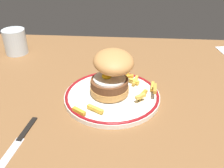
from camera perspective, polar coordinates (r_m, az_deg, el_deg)
name	(u,v)px	position (r cm, az deg, el deg)	size (l,w,h in cm)	color
ground_plane	(107,104)	(69.83, -1.17, -4.49)	(117.42, 91.47, 4.00)	brown
dinner_plate	(112,96)	(67.91, 0.00, -2.72)	(25.29, 25.29, 1.60)	white
burger	(112,73)	(65.61, -0.07, 2.56)	(13.88, 14.23, 11.89)	#C18845
fries_pile	(124,87)	(68.89, 2.71, -0.62)	(20.52, 21.11, 2.44)	gold
water_glass	(15,43)	(99.19, -20.69, 8.58)	(7.94, 7.94, 8.82)	silver
knife	(19,139)	(59.33, -19.90, -11.47)	(3.53, 18.05, 0.70)	black
spoon	(124,57)	(90.34, 2.59, 5.97)	(13.35, 4.61, 0.90)	silver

